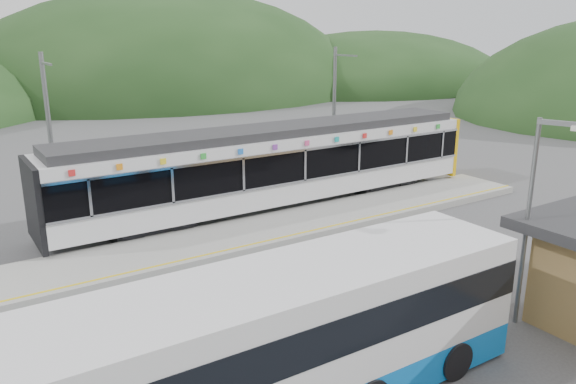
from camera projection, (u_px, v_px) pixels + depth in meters
ground at (324, 260)px, 19.73m from camera, size 120.00×120.00×0.00m
hills at (361, 197)px, 27.25m from camera, size 146.00×149.00×26.00m
platform at (274, 229)px, 22.35m from camera, size 26.00×3.20×0.30m
yellow_line at (292, 235)px, 21.26m from camera, size 26.00×0.10×0.01m
train at (277, 164)px, 24.96m from camera, size 20.44×3.01×3.74m
catenary_mast_west at (51, 140)px, 21.94m from camera, size 0.18×1.80×7.00m
catenary_mast_east at (334, 113)px, 29.31m from camera, size 0.18×1.80×7.00m
bus at (282, 346)px, 11.51m from camera, size 11.34×2.75×3.09m
lamp_post at (533, 206)px, 14.46m from camera, size 0.42×1.05×5.66m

